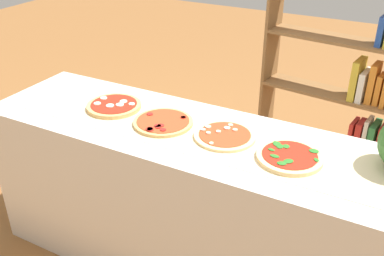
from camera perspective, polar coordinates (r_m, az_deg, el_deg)
The scene contains 7 objects.
counter at distance 2.42m, azimuth -0.00°, elevation -9.67°, with size 2.25×0.64×0.88m, color beige.
parchment_paper at distance 2.17m, azimuth -0.00°, elevation -0.44°, with size 1.86×0.40×0.00m, color beige.
pizza_mozzarella_0 at distance 2.44m, azimuth -10.03°, elevation 2.85°, with size 0.29×0.29×0.03m.
pizza_pepperoni_1 at distance 2.24m, azimuth -3.70°, elevation 0.80°, with size 0.30×0.30×0.02m.
pizza_mushroom_2 at distance 2.12m, azimuth 4.23°, elevation -0.97°, with size 0.30×0.30×0.02m.
pizza_spinach_3 at distance 1.99m, azimuth 12.46°, elevation -3.63°, with size 0.29×0.29×0.03m.
bookshelf at distance 3.06m, azimuth 19.24°, elevation 3.64°, with size 0.91×0.33×1.48m.
Camera 1 is at (0.89, -1.68, 1.94)m, focal length 41.35 mm.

